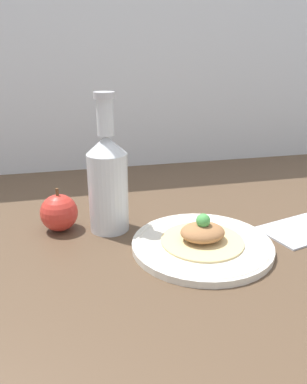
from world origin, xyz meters
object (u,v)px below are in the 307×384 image
at_px(plate, 202,244).
at_px(cider_bottle, 108,180).
at_px(apple, 59,213).
at_px(plated_food, 202,234).

height_order(plate, cider_bottle, cider_bottle).
height_order(cider_bottle, apple, cider_bottle).
bearing_deg(apple, plate, -28.90).
bearing_deg(cider_bottle, plate, -37.88).
distance_m(plated_food, cider_bottle, 0.21).
relative_size(plate, plated_food, 1.70).
distance_m(plate, cider_bottle, 0.22).
bearing_deg(plate, apple, 151.10).
distance_m(plate, apple, 0.29).
distance_m(plate, plated_food, 0.02).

